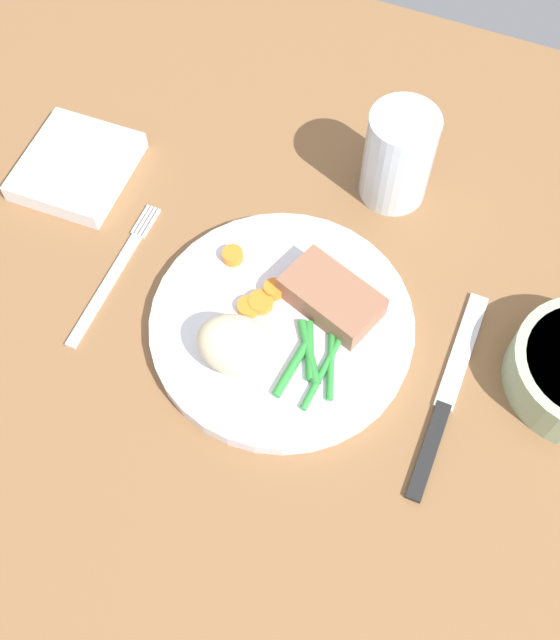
{
  "coord_description": "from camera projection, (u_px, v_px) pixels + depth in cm",
  "views": [
    {
      "loc": [
        8.51,
        -29.3,
        62.65
      ],
      "look_at": [
        -3.39,
        -0.44,
        4.6
      ],
      "focal_mm": 42.37,
      "sensor_mm": 36.0,
      "label": 1
    }
  ],
  "objects": [
    {
      "name": "water_glass",
      "position": [
        397.0,
        162.0,
        0.72
      ],
      "size": [
        6.64,
        6.64,
        10.08
      ],
      "color": "silver",
      "rests_on": "dining_table"
    },
    {
      "name": "knife",
      "position": [
        447.0,
        397.0,
        0.65
      ],
      "size": [
        1.7,
        20.5,
        0.64
      ],
      "rotation": [
        0.0,
        0.0,
        0.07
      ],
      "color": "black",
      "rests_on": "dining_table"
    },
    {
      "name": "mashed_potatoes",
      "position": [
        237.0,
        346.0,
        0.63
      ],
      "size": [
        7.14,
        5.32,
        4.57
      ],
      "primitive_type": "ellipsoid",
      "color": "beige",
      "rests_on": "dinner_plate"
    },
    {
      "name": "fork",
      "position": [
        114.0,
        274.0,
        0.71
      ],
      "size": [
        1.44,
        16.6,
        0.4
      ],
      "rotation": [
        0.0,
        0.0,
        -0.07
      ],
      "color": "silver",
      "rests_on": "dining_table"
    },
    {
      "name": "green_beans",
      "position": [
        312.0,
        361.0,
        0.65
      ],
      "size": [
        5.36,
        8.55,
        0.81
      ],
      "color": "#2D8C38",
      "rests_on": "dinner_plate"
    },
    {
      "name": "carrot_slices",
      "position": [
        254.0,
        288.0,
        0.68
      ],
      "size": [
        6.8,
        6.16,
        1.19
      ],
      "color": "orange",
      "rests_on": "dinner_plate"
    },
    {
      "name": "meat_portion",
      "position": [
        329.0,
        296.0,
        0.67
      ],
      "size": [
        9.88,
        7.65,
        2.63
      ],
      "primitive_type": "cube",
      "rotation": [
        0.0,
        0.0,
        -0.34
      ],
      "color": "#936047",
      "rests_on": "dinner_plate"
    },
    {
      "name": "dinner_plate",
      "position": [
        280.0,
        330.0,
        0.67
      ],
      "size": [
        23.68,
        23.68,
        1.6
      ],
      "primitive_type": "cylinder",
      "color": "white",
      "rests_on": "dining_table"
    },
    {
      "name": "dining_table",
      "position": [
        316.0,
        347.0,
        0.69
      ],
      "size": [
        120.0,
        90.0,
        2.0
      ],
      "color": "brown",
      "rests_on": "ground"
    },
    {
      "name": "napkin",
      "position": [
        77.0,
        167.0,
        0.76
      ],
      "size": [
        10.68,
        11.69,
        1.94
      ],
      "primitive_type": "cube",
      "rotation": [
        0.0,
        0.0,
        0.03
      ],
      "color": "white",
      "rests_on": "dining_table"
    }
  ]
}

